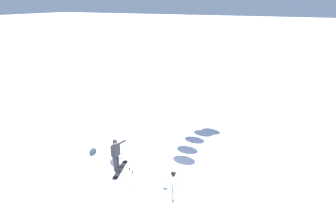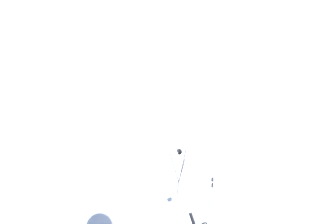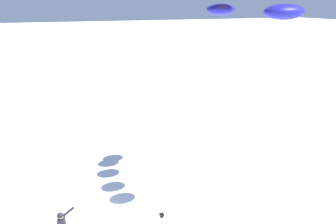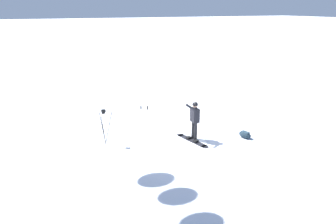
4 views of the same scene
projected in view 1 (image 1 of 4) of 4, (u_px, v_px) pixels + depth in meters
name	position (u px, v px, depth m)	size (l,w,h in m)	color
ground_plane	(130.00, 173.00, 13.58)	(300.00, 300.00, 0.00)	white
snowboarder	(116.00, 152.00, 13.42)	(0.47, 0.65, 1.68)	black
snowboard	(120.00, 169.00, 13.80)	(1.71, 0.67, 0.10)	black
gear_bag_large	(93.00, 152.00, 15.16)	(0.63, 0.47, 0.28)	#192833
camera_tripod	(173.00, 182.00, 11.14)	(0.66, 0.52, 1.47)	#262628
ski_poles	(131.00, 178.00, 11.68)	(0.27, 0.32, 1.30)	gray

